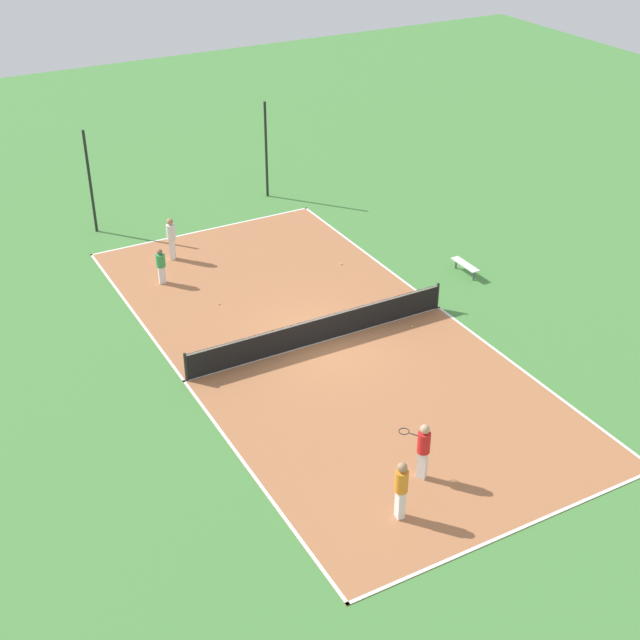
% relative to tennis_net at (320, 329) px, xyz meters
% --- Properties ---
extents(ground_plane, '(80.00, 80.00, 0.00)m').
position_rel_tennis_net_xyz_m(ground_plane, '(0.00, 0.00, -0.55)').
color(ground_plane, '#47843D').
extents(court_surface, '(10.17, 21.17, 0.02)m').
position_rel_tennis_net_xyz_m(court_surface, '(0.00, 0.00, -0.54)').
color(court_surface, '#AD6B42').
rests_on(court_surface, ground_plane).
extents(tennis_net, '(9.97, 0.10, 1.03)m').
position_rel_tennis_net_xyz_m(tennis_net, '(0.00, 0.00, 0.00)').
color(tennis_net, black).
rests_on(tennis_net, court_surface).
extents(bench, '(0.36, 1.46, 0.45)m').
position_rel_tennis_net_xyz_m(bench, '(7.51, 1.74, -0.16)').
color(bench, silver).
rests_on(bench, ground_plane).
extents(player_coach_red, '(0.78, 0.96, 1.80)m').
position_rel_tennis_net_xyz_m(player_coach_red, '(-0.96, -7.62, 0.52)').
color(player_coach_red, white).
rests_on(player_coach_red, court_surface).
extents(player_far_white, '(0.50, 0.50, 1.80)m').
position_rel_tennis_net_xyz_m(player_far_white, '(-2.19, 8.55, 0.51)').
color(player_far_white, white).
rests_on(player_far_white, court_surface).
extents(player_center_orange, '(0.40, 0.40, 1.80)m').
position_rel_tennis_net_xyz_m(player_center_orange, '(-2.36, -8.66, 0.52)').
color(player_center_orange, white).
rests_on(player_center_orange, court_surface).
extents(player_far_green, '(0.40, 0.40, 1.45)m').
position_rel_tennis_net_xyz_m(player_far_green, '(-3.29, 6.77, 0.29)').
color(player_far_green, white).
rests_on(player_far_green, court_surface).
extents(tennis_ball_midcourt, '(0.07, 0.07, 0.07)m').
position_rel_tennis_net_xyz_m(tennis_ball_midcourt, '(3.61, 4.78, -0.49)').
color(tennis_ball_midcourt, '#CCE033').
rests_on(tennis_ball_midcourt, court_surface).
extents(tennis_ball_far_baseline, '(0.07, 0.07, 0.07)m').
position_rel_tennis_net_xyz_m(tennis_ball_far_baseline, '(-2.05, 4.12, -0.49)').
color(tennis_ball_far_baseline, '#CCE033').
rests_on(tennis_ball_far_baseline, court_surface).
extents(tennis_ball_left_sideline, '(0.07, 0.07, 0.07)m').
position_rel_tennis_net_xyz_m(tennis_ball_left_sideline, '(3.33, -0.73, -0.49)').
color(tennis_ball_left_sideline, '#CCE033').
rests_on(tennis_ball_left_sideline, court_surface).
extents(fence_post_back_left, '(0.12, 0.12, 4.56)m').
position_rel_tennis_net_xyz_m(fence_post_back_left, '(-4.14, 12.75, 1.73)').
color(fence_post_back_left, black).
rests_on(fence_post_back_left, ground_plane).
extents(fence_post_back_right, '(0.12, 0.12, 4.56)m').
position_rel_tennis_net_xyz_m(fence_post_back_right, '(4.14, 12.75, 1.73)').
color(fence_post_back_right, black).
rests_on(fence_post_back_right, ground_plane).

